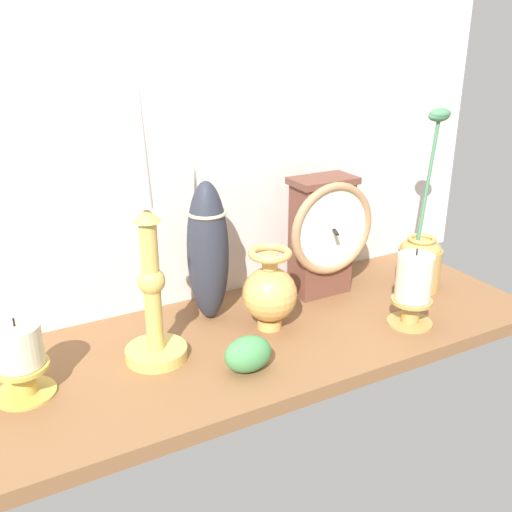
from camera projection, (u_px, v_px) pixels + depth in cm
name	position (u px, v px, depth cm)	size (l,w,h in cm)	color
ground_plane	(256.00, 340.00, 99.22)	(100.00, 36.00, 2.40)	brown
back_wall	(204.00, 121.00, 101.79)	(120.00, 2.00, 65.00)	silver
mantel_clock	(324.00, 234.00, 109.33)	(17.23, 10.11, 22.40)	brown
candlestick_tall_left	(151.00, 280.00, 87.00)	(9.52, 9.52, 45.24)	#D7B357
brass_vase_bulbous	(270.00, 291.00, 98.57)	(9.20, 9.20, 14.13)	#DAA556
brass_vase_jar	(421.00, 253.00, 113.31)	(8.26, 8.26, 34.25)	tan
pillar_candle_front	(20.00, 359.00, 80.91)	(8.39, 8.39, 11.90)	gold
pillar_candle_near_clock	(413.00, 288.00, 99.87)	(7.70, 7.70, 13.79)	tan
tall_ceramic_vase	(208.00, 251.00, 99.81)	(7.04, 7.04, 24.60)	#2A2E3A
ivy_sprig	(248.00, 354.00, 87.68)	(7.44, 5.21, 5.50)	#468B4D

